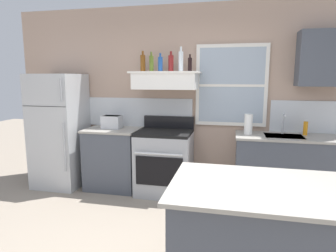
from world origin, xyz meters
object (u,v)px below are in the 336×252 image
object	(u,v)px
bottle_blue_liqueur	(160,64)
paper_towel_roll	(248,124)
toaster	(112,122)
refrigerator	(60,131)
bottle_clear_tall	(181,61)
bottle_olive_oil_square	(151,63)
bottle_red_label_wine	(171,63)
dish_soap_bottle	(305,128)
kitchen_island	(266,245)
bottle_balsamic_dark	(190,64)
bottle_amber_wine	(143,63)
stove_range	(165,162)

from	to	relation	value
bottle_blue_liqueur	paper_towel_roll	xyz separation A→B (m)	(1.22, -0.05, -0.81)
toaster	paper_towel_roll	world-z (taller)	paper_towel_roll
refrigerator	bottle_clear_tall	xyz separation A→B (m)	(1.86, 0.10, 1.03)
toaster	bottle_olive_oil_square	bearing A→B (deg)	-0.91
toaster	bottle_clear_tall	distance (m)	1.36
bottle_blue_liqueur	bottle_red_label_wine	distance (m)	0.15
bottle_blue_liqueur	dish_soap_bottle	bearing A→B (deg)	1.58
bottle_clear_tall	kitchen_island	distance (m)	2.64
bottle_olive_oil_square	paper_towel_roll	size ratio (longest dim) A/B	1.00
toaster	bottle_balsamic_dark	distance (m)	1.43
toaster	kitchen_island	distance (m)	2.89
bottle_red_label_wine	bottle_clear_tall	xyz separation A→B (m)	(0.15, -0.04, 0.02)
bottle_amber_wine	bottle_balsamic_dark	xyz separation A→B (m)	(0.68, -0.03, -0.03)
refrigerator	toaster	size ratio (longest dim) A/B	5.77
toaster	bottle_blue_liqueur	xyz separation A→B (m)	(0.75, 0.02, 0.84)
bottle_red_label_wine	dish_soap_bottle	bearing A→B (deg)	0.43
bottle_amber_wine	paper_towel_roll	size ratio (longest dim) A/B	1.07
stove_range	kitchen_island	world-z (taller)	stove_range
bottle_amber_wine	dish_soap_bottle	distance (m)	2.39
bottle_amber_wine	kitchen_island	world-z (taller)	bottle_amber_wine
stove_range	bottle_olive_oil_square	world-z (taller)	bottle_olive_oil_square
bottle_amber_wine	bottle_red_label_wine	xyz separation A→B (m)	(0.41, -0.01, -0.01)
stove_range	paper_towel_roll	size ratio (longest dim) A/B	4.04
paper_towel_roll	toaster	bearing A→B (deg)	179.11
bottle_olive_oil_square	dish_soap_bottle	xyz separation A→B (m)	(2.08, 0.08, -0.86)
bottle_balsamic_dark	kitchen_island	bearing A→B (deg)	-66.40
paper_towel_roll	kitchen_island	world-z (taller)	paper_towel_roll
bottle_balsamic_dark	stove_range	bearing A→B (deg)	-162.93
toaster	bottle_blue_liqueur	size ratio (longest dim) A/B	1.19
bottle_red_label_wine	bottle_balsamic_dark	xyz separation A→B (m)	(0.27, -0.02, -0.02)
refrigerator	bottle_balsamic_dark	bearing A→B (deg)	3.64
bottle_clear_tall	dish_soap_bottle	size ratio (longest dim) A/B	1.85
stove_range	bottle_olive_oil_square	size ratio (longest dim) A/B	4.04
bottle_clear_tall	bottle_balsamic_dark	distance (m)	0.13
dish_soap_bottle	kitchen_island	bearing A→B (deg)	-108.12
bottle_amber_wine	paper_towel_roll	world-z (taller)	bottle_amber_wine
bottle_amber_wine	paper_towel_roll	distance (m)	1.71
dish_soap_bottle	kitchen_island	distance (m)	2.21
bottle_clear_tall	bottle_balsamic_dark	world-z (taller)	bottle_clear_tall
bottle_amber_wine	bottle_olive_oil_square	distance (m)	0.16
bottle_amber_wine	bottle_olive_oil_square	bearing A→B (deg)	-25.80
bottle_balsamic_dark	dish_soap_bottle	xyz separation A→B (m)	(1.54, 0.03, -0.84)
bottle_blue_liqueur	paper_towel_roll	world-z (taller)	bottle_blue_liqueur
bottle_balsamic_dark	kitchen_island	distance (m)	2.59
stove_range	bottle_balsamic_dark	distance (m)	1.42
bottle_amber_wine	bottle_clear_tall	xyz separation A→B (m)	(0.56, -0.05, 0.02)
bottle_blue_liqueur	bottle_clear_tall	bearing A→B (deg)	-0.56
refrigerator	bottle_amber_wine	world-z (taller)	bottle_amber_wine
bottle_blue_liqueur	paper_towel_roll	distance (m)	1.47
bottle_olive_oil_square	kitchen_island	xyz separation A→B (m)	(1.41, -1.96, -1.40)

